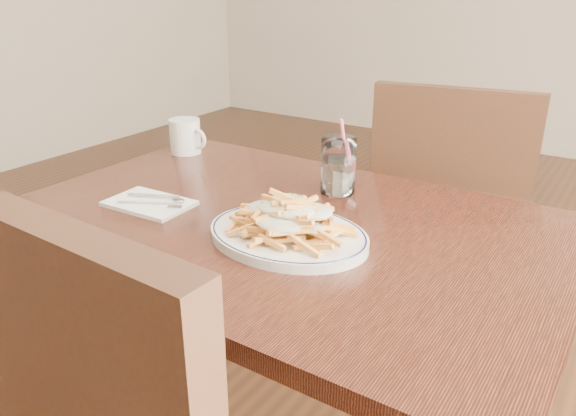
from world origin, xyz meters
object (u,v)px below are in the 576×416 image
Objects in this scene: loaded_fries at (288,213)px; fries_plate at (288,235)px; table at (280,251)px; water_glass at (338,169)px; chair_far at (448,218)px; coffee_mug at (186,136)px.

fries_plate is at bearing 0.00° from loaded_fries.
water_glass is at bearing 83.76° from table.
table is 0.71m from chair_far.
loaded_fries is at bearing -97.28° from chair_far.
chair_far is 2.53× the size of fries_plate.
chair_far reaches higher than coffee_mug.
chair_far is 3.60× the size of loaded_fries.
fries_plate is at bearing -97.28° from chair_far.
fries_plate is 2.99× the size of coffee_mug.
table is 1.24× the size of chair_far.
water_glass reaches higher than loaded_fries.
table is at bearing -26.66° from coffee_mug.
chair_far is 0.55m from water_glass.
fries_plate is 0.05m from loaded_fries.
table is at bearing -104.00° from chair_far.
table is 4.47× the size of loaded_fries.
water_glass is at bearing -4.53° from coffee_mug.
coffee_mug is (-0.58, 0.33, 0.04)m from fries_plate.
coffee_mug is at bearing 175.47° from water_glass.
chair_far is 0.84m from coffee_mug.
loaded_fries is at bearing -29.86° from coffee_mug.
chair_far reaches higher than fries_plate.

